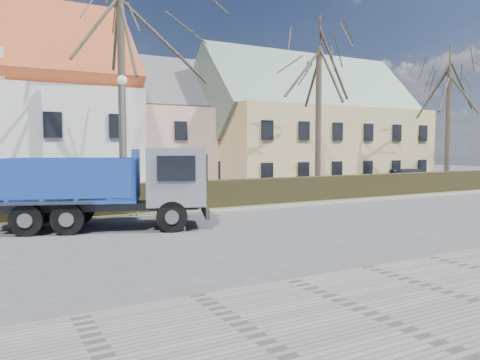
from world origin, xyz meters
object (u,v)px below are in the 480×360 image
dump_truck (98,187)px  streetlight (123,143)px  cart_frame (130,212)px  parked_car_b (415,177)px

dump_truck → streetlight: size_ratio=1.21×
cart_frame → parked_car_b: (24.63, 6.38, 0.36)m
cart_frame → streetlight: bearing=80.6°
streetlight → parked_car_b: 24.77m
streetlight → cart_frame: streetlight is taller
dump_truck → cart_frame: size_ratio=12.36×
streetlight → cart_frame: 3.59m
streetlight → parked_car_b: (24.28, 4.25, -2.50)m
dump_truck → cart_frame: 2.75m
dump_truck → cart_frame: dump_truck is taller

